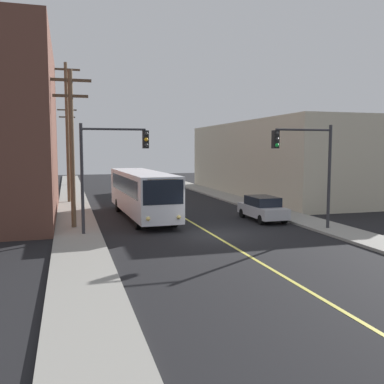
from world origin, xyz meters
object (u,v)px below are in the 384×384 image
Objects in this scene: city_bus at (142,192)px; traffic_signal_left_corner at (111,158)px; utility_pole_near at (72,141)px; utility_pole_far at (68,141)px; traffic_signal_right_corner at (306,157)px; utility_pole_mid at (67,127)px; fire_hydrant at (280,208)px; parked_car_silver at (262,208)px.

traffic_signal_left_corner is at bearing -115.60° from city_bus.
utility_pole_far reaches higher than utility_pole_near.
utility_pole_far is 34.06m from traffic_signal_left_corner.
city_bus is at bearing 136.93° from traffic_signal_right_corner.
utility_pole_near is 1.53× the size of traffic_signal_left_corner.
traffic_signal_right_corner is at bearing -53.19° from utility_pole_mid.
utility_pole_mid is (-0.19, 12.96, 1.46)m from utility_pole_near.
city_bus is 11.49m from traffic_signal_right_corner.
utility_pole_near reaches higher than traffic_signal_right_corner.
city_bus is at bearing -80.55° from utility_pole_far.
traffic_signal_left_corner is at bearing -164.02° from fire_hydrant.
utility_pole_mid reaches higher than traffic_signal_right_corner.
utility_pole_near is (-4.63, -3.23, 3.40)m from city_bus.
traffic_signal_right_corner is (10.82, -2.19, 0.00)m from traffic_signal_left_corner.
utility_pole_near is at bearing -174.94° from fire_hydrant.
city_bus is at bearing 155.49° from parked_car_silver.
traffic_signal_left_corner and traffic_signal_right_corner have the same top height.
traffic_signal_left_corner reaches higher than fire_hydrant.
traffic_signal_right_corner is (12.94, -36.15, -1.43)m from utility_pole_far.
fire_hydrant is at bearing -64.73° from utility_pole_far.
traffic_signal_right_corner is at bearing -19.07° from utility_pole_near.
utility_pole_far is 1.69× the size of traffic_signal_right_corner.
traffic_signal_left_corner is 11.04m from traffic_signal_right_corner.
parked_car_silver is 0.48× the size of utility_pole_near.
traffic_signal_right_corner reaches higher than parked_car_silver.
utility_pole_far is (0.08, 18.76, -0.94)m from utility_pole_mid.
utility_pole_near is 3.15m from traffic_signal_left_corner.
city_bus is 2.04× the size of traffic_signal_right_corner.
utility_pole_mid is 15.55m from traffic_signal_left_corner.
utility_pole_near is at bearing 131.71° from traffic_signal_left_corner.
utility_pole_far is 34.07m from fire_hydrant.
traffic_signal_left_corner is 1.00× the size of traffic_signal_right_corner.
utility_pole_near is at bearing -89.80° from utility_pole_far.
utility_pole_mid reaches higher than traffic_signal_left_corner.
utility_pole_far is (-4.74, 28.49, 3.91)m from city_bus.
traffic_signal_left_corner is (2.12, -33.97, -1.43)m from utility_pole_far.
utility_pole_mid is at bearing 126.81° from traffic_signal_right_corner.
utility_pole_far is at bearing 115.27° from fire_hydrant.
parked_car_silver is at bearing -46.83° from utility_pole_mid.
parked_car_silver is at bearing -24.51° from city_bus.
utility_pole_mid is 2.00× the size of traffic_signal_right_corner.
city_bus is 9.91m from fire_hydrant.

